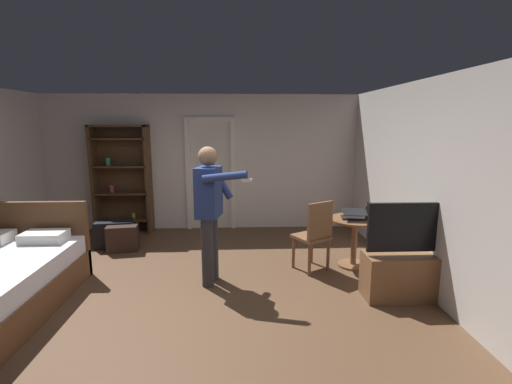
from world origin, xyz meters
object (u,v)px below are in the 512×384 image
tv_flatscreen (406,270)px  suitcase_dark (123,238)px  laptop (354,216)px  suitcase_small (115,234)px  person_blue_shirt (210,206)px  wooden_chair (315,233)px  side_table (354,234)px  bookshelf (122,175)px  bottle_on_table (367,212)px

tv_flatscreen → suitcase_dark: 4.21m
laptop → suitcase_small: size_ratio=0.64×
suitcase_dark → person_blue_shirt: bearing=-48.5°
wooden_chair → suitcase_dark: bearing=161.7°
suitcase_small → suitcase_dark: bearing=-53.8°
laptop → side_table: bearing=49.3°
bookshelf → side_table: 4.27m
bottle_on_table → suitcase_dark: size_ratio=0.55×
bottle_on_table → person_blue_shirt: size_ratio=0.15×
bookshelf → bottle_on_table: size_ratio=7.70×
wooden_chair → laptop: bearing=11.5°
tv_flatscreen → wooden_chair: bearing=137.6°
tv_flatscreen → wooden_chair: tv_flatscreen is taller
bookshelf → tv_flatscreen: bookshelf is taller
person_blue_shirt → suitcase_dark: bearing=139.9°
person_blue_shirt → side_table: bearing=13.2°
bottle_on_table → suitcase_small: bottle_on_table is taller
bottle_on_table → suitcase_dark: (-3.64, 0.88, -0.60)m
bookshelf → wooden_chair: (3.19, -2.03, -0.53)m
person_blue_shirt → wooden_chair: bearing=12.6°
suitcase_dark → suitcase_small: size_ratio=0.80×
bottle_on_table → suitcase_dark: 3.80m
bookshelf → suitcase_dark: bookshelf is taller
wooden_chair → bottle_on_table: bearing=5.9°
bookshelf → tv_flatscreen: (4.10, -2.86, -0.73)m
bookshelf → side_table: bookshelf is taller
suitcase_small → laptop: bearing=-23.0°
tv_flatscreen → suitcase_small: 4.47m
bookshelf → tv_flatscreen: size_ratio=1.74×
bookshelf → wooden_chair: bearing=-32.5°
suitcase_dark → tv_flatscreen: bearing=-33.5°
side_table → wooden_chair: bearing=-165.3°
bookshelf → suitcase_dark: bearing=-75.1°
wooden_chair → suitcase_dark: 3.08m
side_table → bottle_on_table: (0.14, -0.08, 0.33)m
bottle_on_table → person_blue_shirt: person_blue_shirt is taller
bookshelf → person_blue_shirt: bookshelf is taller
bottle_on_table → wooden_chair: wooden_chair is taller
side_table → suitcase_small: (-3.70, 1.01, -0.26)m
side_table → laptop: 0.28m
bookshelf → wooden_chair: size_ratio=2.01×
side_table → bottle_on_table: bottle_on_table is taller
suitcase_dark → laptop: bearing=-22.1°
person_blue_shirt → suitcase_small: person_blue_shirt is taller
person_blue_shirt → suitcase_dark: (-1.51, 1.27, -0.80)m
laptop → bottle_on_table: (0.18, -0.04, 0.06)m
tv_flatscreen → bottle_on_table: 1.03m
bottle_on_table → suitcase_small: 4.03m
person_blue_shirt → suitcase_small: bearing=139.1°
tv_flatscreen → person_blue_shirt: 2.45m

